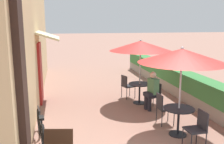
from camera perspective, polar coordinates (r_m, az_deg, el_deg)
cafe_facade_wall at (r=9.40m, az=-17.15°, el=6.53°), size 0.98×11.42×4.20m
planter_hedge at (r=10.63m, az=13.12°, el=-1.23°), size 0.60×10.42×1.01m
patio_table_near at (r=6.51m, az=14.98°, el=-9.60°), size 0.77×0.77×0.71m
patio_umbrella_near at (r=6.15m, az=15.69°, el=3.60°), size 2.11×2.11×2.23m
cafe_chair_near_left at (r=7.08m, az=11.58°, el=-7.67°), size 0.41×0.41×0.87m
cafe_chair_near_right at (r=5.98m, az=19.05°, el=-11.72°), size 0.41×0.41×0.87m
patio_table_mid at (r=8.74m, az=6.31°, el=-3.89°), size 0.77×0.77×0.71m
patio_umbrella_mid at (r=8.47m, az=6.54°, el=5.96°), size 2.11×2.11×2.23m
cafe_chair_mid_left at (r=9.28m, az=3.36°, el=-2.90°), size 0.50×0.50×0.87m
cafe_chair_mid_right at (r=8.22m, az=9.66°, el=-4.91°), size 0.50×0.50×0.87m
seated_patron_mid_right at (r=8.11m, az=9.08°, el=-3.87°), size 0.48×0.42×1.25m
bicycle_leaning at (r=6.15m, az=-15.87°, el=-12.51°), size 0.32×1.71×0.77m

